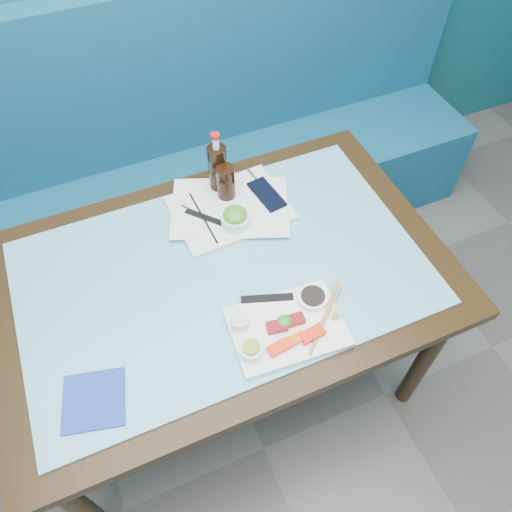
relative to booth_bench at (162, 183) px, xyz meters
name	(u,v)px	position (x,y,z in m)	size (l,w,h in m)	color
booth_bench	(162,183)	(0.00, 0.00, 0.00)	(3.00, 0.56, 1.17)	navy
dining_table	(224,288)	(0.00, -0.84, 0.29)	(1.40, 0.90, 0.75)	black
glass_top	(222,273)	(0.00, -0.84, 0.38)	(1.22, 0.76, 0.01)	#61A7C2
sashimi_plate	(287,327)	(0.10, -1.10, 0.39)	(0.32, 0.23, 0.02)	white
salmon_left	(279,347)	(0.05, -1.15, 0.41)	(0.07, 0.03, 0.02)	#FF240A
salmon_mid	(295,339)	(0.10, -1.15, 0.41)	(0.06, 0.03, 0.01)	#FF480A
salmon_right	(312,334)	(0.15, -1.15, 0.41)	(0.07, 0.03, 0.02)	#FF1F0A
tuna_left	(277,327)	(0.07, -1.09, 0.41)	(0.06, 0.03, 0.02)	maroon
tuna_right	(295,320)	(0.12, -1.09, 0.41)	(0.06, 0.03, 0.02)	maroon
seaweed_garnish	(284,321)	(0.09, -1.09, 0.41)	(0.05, 0.04, 0.02)	#25831E
ramekin_wasabi	(251,350)	(-0.03, -1.13, 0.41)	(0.07, 0.07, 0.03)	white
wasabi_fill	(251,347)	(-0.03, -1.13, 0.43)	(0.05, 0.05, 0.01)	olive
ramekin_ginger	(240,323)	(-0.02, -1.04, 0.41)	(0.05, 0.05, 0.02)	white
ginger_fill	(240,320)	(-0.02, -1.04, 0.43)	(0.05, 0.05, 0.01)	beige
soy_dish	(313,298)	(0.20, -1.05, 0.41)	(0.09, 0.09, 0.02)	white
soy_fill	(313,296)	(0.20, -1.05, 0.42)	(0.07, 0.07, 0.01)	black
lemon_wedge	(339,313)	(0.24, -1.13, 0.42)	(0.04, 0.04, 0.03)	#E6D56D
chopstick_sleeve	(267,298)	(0.08, -0.99, 0.40)	(0.15, 0.02, 0.00)	black
wooden_chopstick_a	(324,316)	(0.21, -1.11, 0.40)	(0.01, 0.01, 0.26)	#A8824F
wooden_chopstick_b	(328,315)	(0.22, -1.11, 0.40)	(0.01, 0.01, 0.22)	tan
serving_tray	(230,209)	(0.12, -0.61, 0.39)	(0.38, 0.28, 0.01)	white
paper_placemat	(230,207)	(0.12, -0.61, 0.40)	(0.39, 0.28, 0.00)	white
seaweed_bowl	(235,220)	(0.11, -0.69, 0.42)	(0.09, 0.09, 0.04)	white
seaweed_salad	(235,214)	(0.11, -0.69, 0.44)	(0.08, 0.08, 0.04)	#40871F
cola_glass	(226,182)	(0.13, -0.56, 0.46)	(0.06, 0.06, 0.13)	black
navy_pouch	(267,195)	(0.25, -0.61, 0.40)	(0.07, 0.15, 0.01)	black
fork	(253,175)	(0.24, -0.51, 0.40)	(0.01, 0.01, 0.08)	silver
black_chopstick_a	(203,217)	(0.02, -0.62, 0.40)	(0.01, 0.01, 0.24)	black
black_chopstick_b	(205,217)	(0.02, -0.62, 0.40)	(0.01, 0.01, 0.20)	black
tray_sleeve	(204,217)	(0.02, -0.62, 0.40)	(0.02, 0.14, 0.00)	black
cola_bottle_body	(218,169)	(0.12, -0.50, 0.47)	(0.06, 0.06, 0.18)	black
cola_bottle_neck	(216,143)	(0.12, -0.50, 0.59)	(0.02, 0.02, 0.04)	silver
cola_bottle_cap	(215,136)	(0.12, -0.50, 0.62)	(0.03, 0.03, 0.01)	red
blue_napkin	(94,400)	(-0.45, -1.09, 0.39)	(0.16, 0.16, 0.01)	#1B3696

